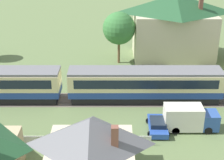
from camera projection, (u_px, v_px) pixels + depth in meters
ground_plane at (72, 97)px, 41.82m from camera, size 600.00×600.00×0.00m
passenger_train at (147, 84)px, 40.31m from camera, size 56.04×3.16×3.93m
railway_track at (164, 100)px, 41.22m from camera, size 115.87×3.60×0.04m
station_house_dark_green_roof at (173, 25)px, 52.62m from camera, size 13.08×8.42×9.86m
cottage_grey_roof_2 at (90, 148)px, 27.57m from camera, size 7.47×6.14×5.59m
parked_car_blue at (157, 125)px, 34.96m from camera, size 2.31×4.05×1.23m
delivery_truck_blue at (189, 118)px, 34.81m from camera, size 5.49×2.04×2.65m
yard_tree_0 at (119, 28)px, 50.08m from camera, size 4.80×4.80×7.80m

